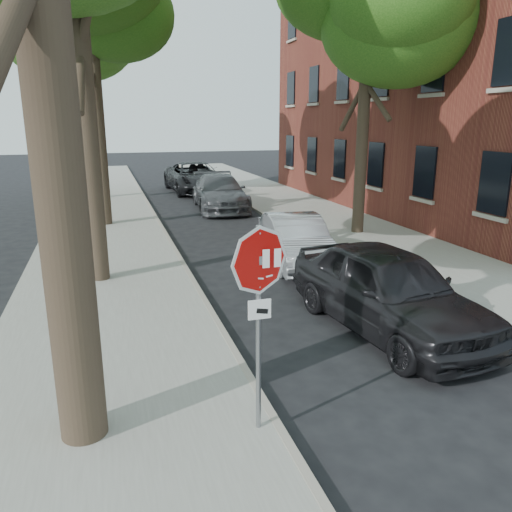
{
  "coord_description": "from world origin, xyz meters",
  "views": [
    {
      "loc": [
        -2.33,
        -5.28,
        3.87
      ],
      "look_at": [
        -0.4,
        1.1,
        2.05
      ],
      "focal_mm": 35.0,
      "sensor_mm": 36.0,
      "label": 1
    }
  ],
  "objects_px": {
    "apartment_building": "(490,29)",
    "tree_right": "(367,10)",
    "car_a": "(388,289)",
    "car_d": "(195,177)",
    "stop_sign": "(259,291)",
    "tree_far": "(85,47)",
    "car_b": "(296,240)",
    "car_c": "(220,192)"
  },
  "relations": [
    {
      "from": "tree_right",
      "to": "apartment_building",
      "type": "bearing_deg",
      "value": 25.87
    },
    {
      "from": "car_a",
      "to": "apartment_building",
      "type": "bearing_deg",
      "value": 39.13
    },
    {
      "from": "tree_right",
      "to": "car_a",
      "type": "bearing_deg",
      "value": -113.84
    },
    {
      "from": "tree_right",
      "to": "car_b",
      "type": "xyz_separation_m",
      "value": [
        -3.38,
        -2.92,
        -6.54
      ]
    },
    {
      "from": "tree_far",
      "to": "apartment_building",
      "type": "bearing_deg",
      "value": -23.04
    },
    {
      "from": "stop_sign",
      "to": "car_c",
      "type": "bearing_deg",
      "value": 78.81
    },
    {
      "from": "car_a",
      "to": "car_d",
      "type": "relative_size",
      "value": 0.8
    },
    {
      "from": "car_a",
      "to": "car_b",
      "type": "bearing_deg",
      "value": 83.8
    },
    {
      "from": "car_a",
      "to": "car_d",
      "type": "distance_m",
      "value": 19.89
    },
    {
      "from": "stop_sign",
      "to": "car_a",
      "type": "height_order",
      "value": "stop_sign"
    },
    {
      "from": "tree_right",
      "to": "car_a",
      "type": "relative_size",
      "value": 1.96
    },
    {
      "from": "car_c",
      "to": "apartment_building",
      "type": "bearing_deg",
      "value": -7.74
    },
    {
      "from": "apartment_building",
      "to": "tree_right",
      "type": "height_order",
      "value": "apartment_building"
    },
    {
      "from": "car_a",
      "to": "stop_sign",
      "type": "bearing_deg",
      "value": -149.15
    },
    {
      "from": "tree_far",
      "to": "car_a",
      "type": "relative_size",
      "value": 1.96
    },
    {
      "from": "tree_far",
      "to": "stop_sign",
      "type": "bearing_deg",
      "value": -84.54
    },
    {
      "from": "tree_far",
      "to": "tree_right",
      "type": "distance_m",
      "value": 14.02
    },
    {
      "from": "apartment_building",
      "to": "car_a",
      "type": "distance_m",
      "value": 17.6
    },
    {
      "from": "stop_sign",
      "to": "car_a",
      "type": "relative_size",
      "value": 0.55
    },
    {
      "from": "apartment_building",
      "to": "car_d",
      "type": "xyz_separation_m",
      "value": [
        -11.47,
        8.35,
        -6.83
      ]
    },
    {
      "from": "car_a",
      "to": "car_c",
      "type": "xyz_separation_m",
      "value": [
        -0.03,
        14.02,
        -0.05
      ]
    },
    {
      "from": "stop_sign",
      "to": "car_c",
      "type": "distance_m",
      "value": 16.87
    },
    {
      "from": "car_b",
      "to": "tree_far",
      "type": "bearing_deg",
      "value": 118.08
    },
    {
      "from": "stop_sign",
      "to": "car_d",
      "type": "bearing_deg",
      "value": 81.79
    },
    {
      "from": "stop_sign",
      "to": "car_b",
      "type": "distance_m",
      "value": 8.04
    },
    {
      "from": "apartment_building",
      "to": "tree_right",
      "type": "xyz_separation_m",
      "value": [
        -8.02,
        -3.89,
        -0.44
      ]
    },
    {
      "from": "stop_sign",
      "to": "car_a",
      "type": "distance_m",
      "value": 4.29
    },
    {
      "from": "tree_right",
      "to": "stop_sign",
      "type": "bearing_deg",
      "value": -123.38
    },
    {
      "from": "tree_right",
      "to": "car_a",
      "type": "height_order",
      "value": "tree_right"
    },
    {
      "from": "tree_right",
      "to": "car_a",
      "type": "xyz_separation_m",
      "value": [
        -3.38,
        -7.64,
        -6.4
      ]
    },
    {
      "from": "stop_sign",
      "to": "car_d",
      "type": "distance_m",
      "value": 22.64
    },
    {
      "from": "car_b",
      "to": "car_c",
      "type": "relative_size",
      "value": 0.78
    },
    {
      "from": "apartment_building",
      "to": "stop_sign",
      "type": "bearing_deg",
      "value": -136.35
    },
    {
      "from": "tree_far",
      "to": "car_b",
      "type": "relative_size",
      "value": 2.27
    },
    {
      "from": "apartment_building",
      "to": "car_c",
      "type": "bearing_deg",
      "value": 167.76
    },
    {
      "from": "tree_right",
      "to": "car_d",
      "type": "height_order",
      "value": "tree_right"
    },
    {
      "from": "stop_sign",
      "to": "car_d",
      "type": "height_order",
      "value": "stop_sign"
    },
    {
      "from": "car_b",
      "to": "car_c",
      "type": "distance_m",
      "value": 9.29
    },
    {
      "from": "car_b",
      "to": "car_c",
      "type": "bearing_deg",
      "value": 97.37
    },
    {
      "from": "stop_sign",
      "to": "apartment_building",
      "type": "bearing_deg",
      "value": 43.65
    },
    {
      "from": "tree_far",
      "to": "car_b",
      "type": "xyz_separation_m",
      "value": [
        5.32,
        -13.92,
        -6.54
      ]
    },
    {
      "from": "car_a",
      "to": "car_d",
      "type": "bearing_deg",
      "value": 84.01
    }
  ]
}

